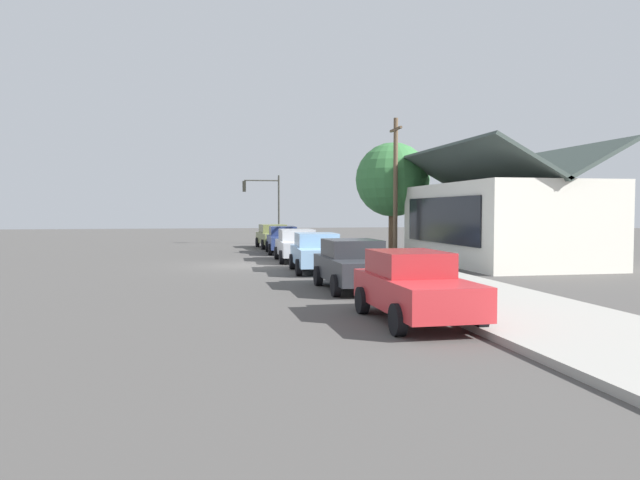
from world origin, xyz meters
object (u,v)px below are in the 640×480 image
Objects in this scene: car_navy at (283,240)px; car_cherry at (414,286)px; car_olive at (273,236)px; utility_pole_wooden at (395,185)px; fire_hydrant_red at (311,245)px; car_skyblue at (317,252)px; car_charcoal at (354,264)px; car_silver at (297,245)px; shade_tree at (393,180)px; traffic_light_main at (265,198)px.

car_navy is 22.41m from car_cherry.
utility_pole_wooden reaches higher than car_olive.
car_cherry is 0.58× the size of utility_pole_wooden.
fire_hydrant_red is at bearing 12.28° from car_olive.
utility_pole_wooden is at bearing 143.50° from car_skyblue.
car_navy is 7.68m from utility_pole_wooden.
car_navy is at bearing -116.79° from fire_hydrant_red.
car_charcoal reaches higher than fire_hydrant_red.
car_navy is 1.07× the size of car_skyblue.
car_silver is 0.71× the size of shade_tree.
traffic_light_main is (-4.72, -0.11, 2.67)m from car_olive.
car_silver and car_skyblue have the same top height.
fire_hydrant_red is (-1.24, -4.56, -3.81)m from shade_tree.
car_navy is at bearing -108.31° from shade_tree.
car_olive is at bearing 1.31° from traffic_light_main.
fire_hydrant_red is at bearing -105.18° from shade_tree.
fire_hydrant_red is at bearing -131.18° from utility_pole_wooden.
car_skyblue and car_cherry have the same top height.
car_olive is 6.64× the size of fire_hydrant_red.
car_cherry is 21.67m from fire_hydrant_red.
car_silver is 16.65m from car_cherry.
utility_pole_wooden is (-1.47, 5.58, 3.11)m from car_silver.
utility_pole_wooden reaches higher than car_skyblue.
car_skyblue reaches higher than fire_hydrant_red.
car_charcoal is 0.67× the size of shade_tree.
car_charcoal is 6.11× the size of fire_hydrant_red.
traffic_light_main reaches higher than car_charcoal.
car_skyblue is at bearing 2.77° from car_navy.
car_skyblue is 1.03× the size of car_cherry.
shade_tree is at bearing 157.44° from car_charcoal.
car_olive is at bearing 179.60° from car_cherry.
car_skyblue is (5.31, 0.02, -0.00)m from car_silver.
utility_pole_wooden is 6.33m from fire_hydrant_red.
car_silver and car_charcoal have the same top height.
shade_tree is 6.07m from fire_hydrant_red.
shade_tree reaches higher than car_skyblue.
car_navy is at bearing 179.66° from car_cherry.
car_charcoal and car_cherry have the same top height.
car_charcoal is 0.83× the size of traffic_light_main.
car_silver is at bearing -179.66° from car_charcoal.
car_silver is 15.81m from traffic_light_main.
shade_tree is 2.36m from utility_pole_wooden.
traffic_light_main reaches higher than car_skyblue.
traffic_light_main is (-32.24, -0.19, 2.68)m from car_cherry.
car_charcoal is at bearing 3.22° from car_navy.
car_silver is (5.76, -0.02, 0.00)m from car_navy.
car_olive and car_silver have the same top height.
utility_pole_wooden is (9.40, 5.55, 3.11)m from car_olive.
fire_hydrant_red is (0.79, 1.56, -0.32)m from car_navy.
fire_hydrant_red is (-10.28, 1.56, -0.32)m from car_skyblue.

